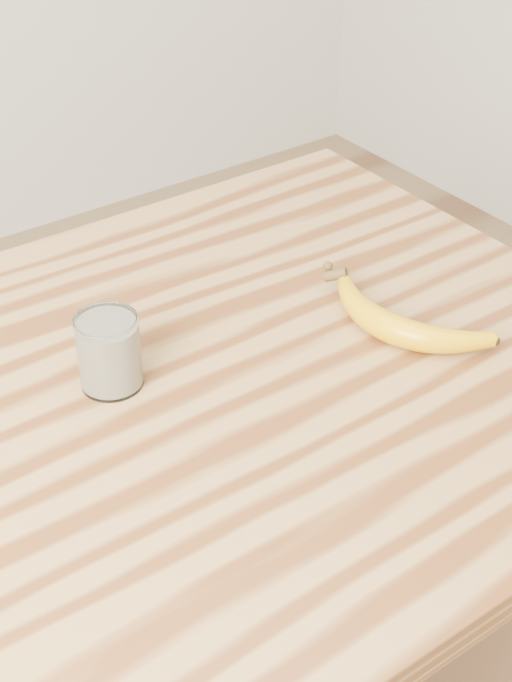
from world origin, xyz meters
TOP-DOWN VIEW (x-y plane):
  - table at (0.00, 0.00)m, footprint 1.20×0.80m
  - smoothie_glass at (0.02, 0.06)m, footprint 0.07×0.07m
  - banana at (0.32, -0.06)m, footprint 0.19×0.32m

SIDE VIEW (x-z plane):
  - table at x=0.00m, z-range 0.32..1.22m
  - banana at x=0.32m, z-range 0.90..0.94m
  - smoothie_glass at x=0.02m, z-range 0.90..0.99m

